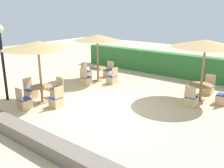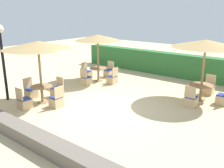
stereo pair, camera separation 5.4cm
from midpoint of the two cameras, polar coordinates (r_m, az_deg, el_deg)
The scene contains 21 objects.
ground_plane at distance 10.36m, azimuth -2.21°, elevation -5.53°, with size 40.00×40.00×0.00m, color #D1BA8C.
hedge_row at distance 15.62m, azimuth 13.77°, elevation 4.30°, with size 13.00×0.70×1.39m, color #2D6B33.
stone_border at distance 8.18m, azimuth -18.55°, elevation -11.15°, with size 10.00×0.56×0.43m, color #6B6056.
lamp_post at distance 11.71m, azimuth -24.13°, elevation 7.58°, with size 0.36×0.36×3.32m.
parasol_front_left at distance 10.77m, azimuth -16.75°, elevation 8.50°, with size 2.85×2.85×2.68m.
round_table_front_left at distance 11.19m, azimuth -15.92°, elevation -1.42°, with size 0.92×0.92×0.75m.
patio_chair_front_left_south at distance 10.78m, azimuth -19.55°, elevation -4.12°, with size 0.46×0.46×0.93m.
patio_chair_front_left_north at distance 11.83m, azimuth -12.55°, elevation -1.72°, with size 0.46×0.46×0.93m.
patio_chair_front_left_east at distance 10.62m, azimuth -12.72°, elevation -3.85°, with size 0.46×0.46×0.93m.
patio_chair_front_left_west at distance 12.00m, azimuth -18.20°, elevation -1.90°, with size 0.46×0.46×0.93m.
parasol_back_left at distance 13.83m, azimuth -3.48°, elevation 10.50°, with size 2.54×2.54×2.61m.
round_table_back_left at distance 14.15m, azimuth -3.35°, elevation 2.97°, with size 0.97×0.97×0.75m.
patio_chair_back_left_south at distance 13.51m, azimuth -6.10°, elevation 0.89°, with size 0.46×0.46×0.93m.
patio_chair_back_left_west at distance 14.84m, azimuth -5.96°, elevation 2.33°, with size 0.46×0.46×0.93m.
patio_chair_back_left_east at distance 13.63m, azimuth -0.09°, elevation 1.14°, with size 0.46×0.46×0.93m.
patio_chair_back_left_north at distance 14.99m, azimuth -0.93°, elevation 2.57°, with size 0.46×0.46×0.93m.
parasol_back_right at distance 11.38m, azimuth 20.49°, elevation 8.65°, with size 2.92×2.92×2.70m.
round_table_back_right at distance 11.79m, azimuth 19.53°, elevation -0.84°, with size 1.07×1.07×0.71m.
patio_chair_back_right_north at distance 12.79m, azimuth 20.98°, elevation -1.05°, with size 0.46×0.46×0.93m.
patio_chair_back_right_east at distance 11.66m, azimuth 23.81°, elevation -3.05°, with size 0.46×0.46×0.93m.
patio_chair_back_right_south at distance 10.93m, azimuth 17.45°, elevation -3.64°, with size 0.46×0.46×0.93m.
Camera 1 is at (6.20, -7.32, 3.91)m, focal length 40.00 mm.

